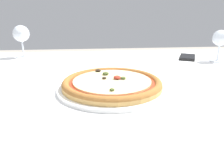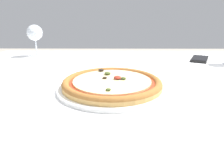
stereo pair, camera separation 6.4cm
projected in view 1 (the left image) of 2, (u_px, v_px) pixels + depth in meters
dining_table at (143, 102)px, 0.75m from camera, size 1.48×1.14×0.74m
pizza_plate at (112, 84)px, 0.65m from camera, size 0.32×0.32×0.04m
wine_glass_far_left at (220, 39)px, 0.98m from camera, size 0.07×0.07×0.14m
wine_glass_far_right at (21, 35)px, 1.06m from camera, size 0.08×0.08×0.16m
cell_phone at (187, 57)px, 1.07m from camera, size 0.13×0.16×0.01m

